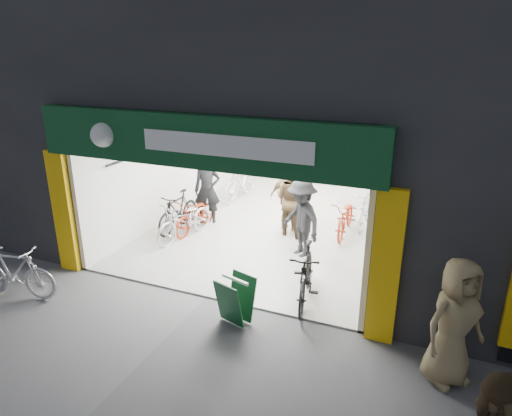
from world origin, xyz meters
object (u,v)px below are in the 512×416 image
Objects in this scene: parked_bike at (14,272)px; sandwich_board at (235,299)px; pedestrian_near at (454,322)px; bike_left_front at (185,220)px; bike_right_front at (306,275)px.

parked_bike is 4.30m from sandwich_board.
pedestrian_near is 2.32× the size of sandwich_board.
parked_bike reaches higher than bike_left_front.
bike_right_front is 0.97× the size of pedestrian_near.
bike_right_front is 1.44m from sandwich_board.
bike_left_front is at bearing 110.20° from pedestrian_near.
sandwich_board is (2.68, -2.79, -0.04)m from bike_left_front.
pedestrian_near reaches higher than bike_right_front.
parked_bike is at bearing 141.19° from pedestrian_near.
sandwich_board is at bearing -140.04° from bike_right_front.
parked_bike is at bearing -101.74° from bike_left_front.
bike_right_front is at bearing -13.94° from bike_left_front.
pedestrian_near is at bearing -14.47° from bike_left_front.
sandwich_board is (-0.92, -1.10, -0.10)m from bike_right_front.
pedestrian_near reaches higher than parked_bike.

